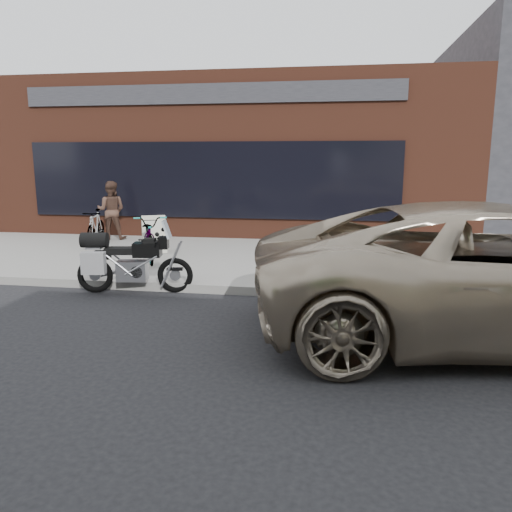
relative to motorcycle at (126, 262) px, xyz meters
The scene contains 9 objects.
ground 4.44m from the motorcycle, 61.13° to the right, with size 120.00×120.00×0.00m, color black.
near_sidewalk 3.82m from the motorcycle, 55.91° to the left, with size 44.00×6.00×0.15m, color gray.
storefront 10.27m from the motorcycle, 89.28° to the left, with size 14.00×10.07×4.50m.
motorcycle is the anchor object (origin of this frame).
minivan 5.79m from the motorcycle, 13.11° to the right, with size 2.90×6.29×1.75m, color #B3A38B.
bicycle_front 2.09m from the motorcycle, 100.30° to the left, with size 0.65×1.86×0.98m, color gray.
bicycle_rear 4.32m from the motorcycle, 123.39° to the left, with size 0.41×1.46×0.88m, color gray.
sandwich_sign 2.96m from the motorcycle, 101.64° to the left, with size 0.69×0.67×0.85m.
cafe_patron_left 5.10m from the motorcycle, 117.79° to the left, with size 0.75×0.58×1.54m, color #4E3429.
Camera 1 is at (1.40, -4.00, 2.30)m, focal length 35.00 mm.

